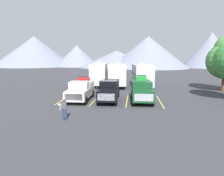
{
  "coord_description": "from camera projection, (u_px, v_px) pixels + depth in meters",
  "views": [
    {
      "loc": [
        2.49,
        -19.23,
        4.58
      ],
      "look_at": [
        0.0,
        0.8,
        1.2
      ],
      "focal_mm": 28.61,
      "sensor_mm": 36.0,
      "label": 1
    }
  ],
  "objects": [
    {
      "name": "lot_stripe_b",
      "position": [
        95.0,
        100.0,
        19.9
      ],
      "size": [
        0.12,
        5.5,
        0.01
      ],
      "primitive_type": "cube",
      "color": "gold",
      "rests_on": "ground"
    },
    {
      "name": "person_a",
      "position": [
        64.0,
        107.0,
        13.18
      ],
      "size": [
        0.35,
        0.3,
        1.75
      ],
      "color": "navy",
      "rests_on": "ground"
    },
    {
      "name": "camper_trailer_b",
      "position": [
        117.0,
        74.0,
        28.56
      ],
      "size": [
        3.17,
        7.77,
        3.91
      ],
      "color": "silver",
      "rests_on": "ground"
    },
    {
      "name": "dog",
      "position": [
        61.0,
        105.0,
        15.9
      ],
      "size": [
        0.46,
        0.77,
        0.65
      ],
      "color": "beige",
      "rests_on": "ground"
    },
    {
      "name": "lot_stripe_a",
      "position": [
        65.0,
        99.0,
        20.33
      ],
      "size": [
        0.12,
        5.5,
        0.01
      ],
      "primitive_type": "cube",
      "color": "gold",
      "rests_on": "ground"
    },
    {
      "name": "lot_stripe_d",
      "position": [
        160.0,
        102.0,
        19.04
      ],
      "size": [
        0.12,
        5.5,
        0.01
      ],
      "primitive_type": "cube",
      "color": "gold",
      "rests_on": "ground"
    },
    {
      "name": "mountain_ridge",
      "position": [
        117.0,
        53.0,
        92.75
      ],
      "size": [
        153.47,
        49.59,
        17.26
      ],
      "color": "gray",
      "rests_on": "ground"
    },
    {
      "name": "pickup_truck_c",
      "position": [
        142.0,
        90.0,
        19.17
      ],
      "size": [
        2.33,
        5.3,
        2.73
      ],
      "color": "#144723",
      "rests_on": "ground"
    },
    {
      "name": "pickup_truck_b",
      "position": [
        109.0,
        90.0,
        19.6
      ],
      "size": [
        2.21,
        5.84,
        2.26
      ],
      "color": "black",
      "rests_on": "ground"
    },
    {
      "name": "camper_trailer_c",
      "position": [
        142.0,
        74.0,
        28.38
      ],
      "size": [
        3.29,
        9.15,
        3.87
      ],
      "color": "silver",
      "rests_on": "ground"
    },
    {
      "name": "ground_plane",
      "position": [
        111.0,
        100.0,
        19.88
      ],
      "size": [
        240.0,
        240.0,
        0.0
      ],
      "primitive_type": "plane",
      "color": "#38383D"
    },
    {
      "name": "camper_trailer_a",
      "position": [
        99.0,
        74.0,
        29.06
      ],
      "size": [
        2.9,
        7.37,
        4.01
      ],
      "color": "white",
      "rests_on": "ground"
    },
    {
      "name": "pickup_truck_a",
      "position": [
        81.0,
        89.0,
        19.78
      ],
      "size": [
        2.32,
        5.4,
        2.52
      ],
      "color": "white",
      "rests_on": "ground"
    },
    {
      "name": "lot_stripe_c",
      "position": [
        127.0,
        101.0,
        19.47
      ],
      "size": [
        0.12,
        5.5,
        0.01
      ],
      "primitive_type": "cube",
      "color": "gold",
      "rests_on": "ground"
    }
  ]
}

